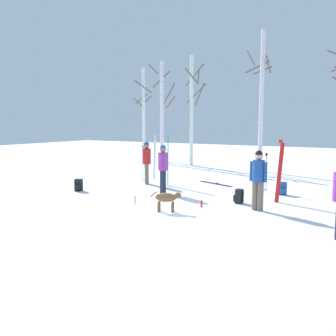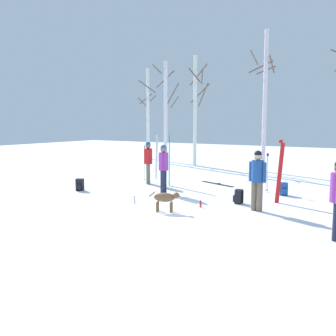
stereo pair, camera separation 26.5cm
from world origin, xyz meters
name	(u,v)px [view 1 (the left image)]	position (x,y,z in m)	size (l,w,h in m)	color
ground_plane	(150,210)	(0.00, 0.00, 0.00)	(60.00, 60.00, 0.00)	white
person_0	(258,176)	(2.62, 1.57, 0.98)	(0.52, 0.34, 1.72)	#72604C
person_1	(163,166)	(-1.04, 2.41, 0.98)	(0.34, 0.51, 1.72)	#1E2338
person_2	(147,160)	(-2.65, 3.78, 0.98)	(0.34, 0.45, 1.72)	#72604C
dog	(167,198)	(0.50, 0.10, 0.39)	(0.85, 0.43, 0.57)	brown
ski_pair_planted_0	(280,171)	(2.86, 2.97, 0.98)	(0.22, 0.17, 1.96)	red
ski_pair_planted_1	(155,158)	(-3.01, 4.94, 0.96)	(0.21, 0.10, 1.94)	white
ski_pair_planted_2	(168,161)	(-1.71, 3.89, 0.99)	(0.08, 0.20, 2.00)	green
ski_pair_lying_1	(216,184)	(-0.22, 5.18, 0.01)	(1.70, 0.83, 0.05)	black
ski_poles_0	(144,162)	(-3.19, 4.37, 0.81)	(0.07, 0.24, 1.51)	#B2B2BC
ski_poles_1	(266,171)	(2.00, 4.53, 0.75)	(0.07, 0.22, 1.40)	#B2B2BC
backpack_0	(282,189)	(2.66, 4.25, 0.21)	(0.32, 0.34, 0.44)	#1E4C99
backpack_1	(79,185)	(-3.92, 1.21, 0.21)	(0.32, 0.34, 0.44)	black
backpack_2	(239,196)	(1.84, 2.19, 0.21)	(0.30, 0.28, 0.44)	black
water_bottle_0	(201,204)	(1.08, 1.11, 0.10)	(0.07, 0.07, 0.20)	red
water_bottle_1	(135,201)	(-0.85, 0.44, 0.12)	(0.06, 0.06, 0.24)	silver
birch_tree_0	(143,113)	(-8.59, 12.32, 3.12)	(1.47, 1.42, 6.03)	silver
birch_tree_1	(162,110)	(-6.03, 10.53, 3.19)	(1.64, 1.65, 6.06)	silver
birch_tree_2	(192,108)	(-3.95, 10.37, 3.26)	(1.36, 1.21, 6.16)	silver
birch_tree_3	(261,99)	(0.12, 9.92, 3.63)	(1.28, 1.82, 6.96)	silver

